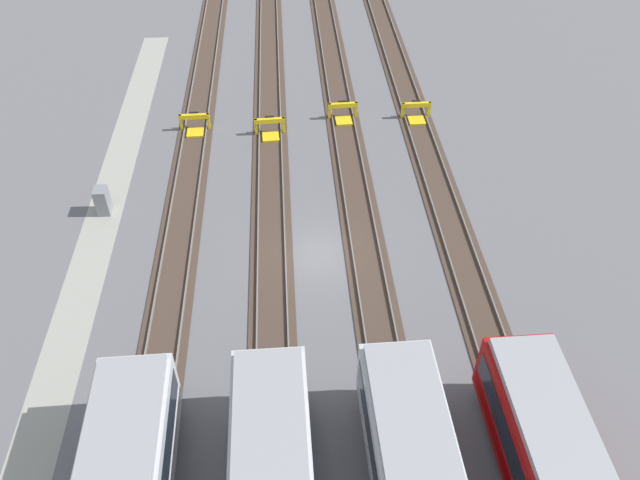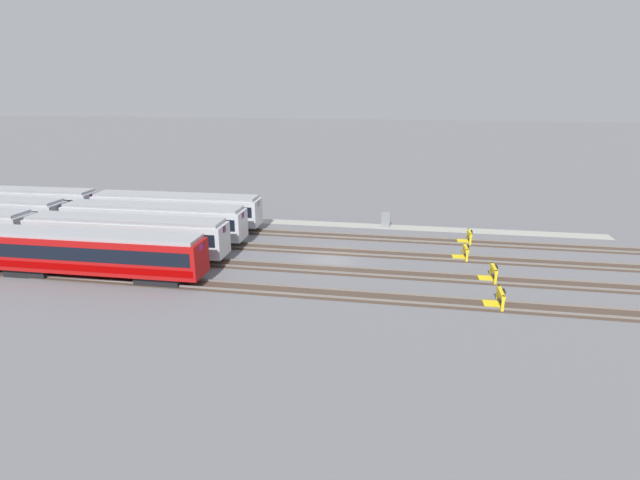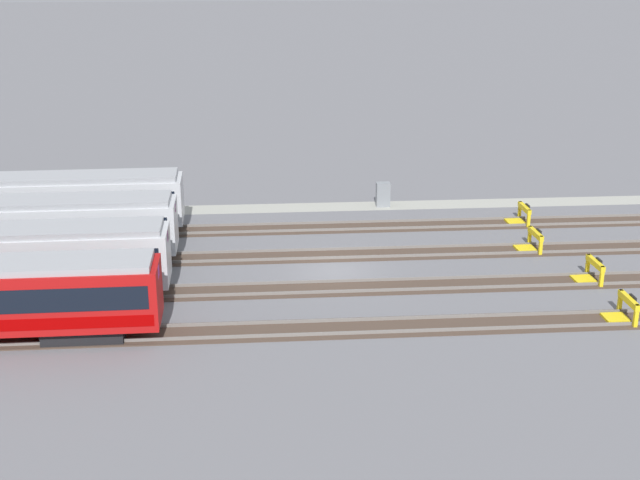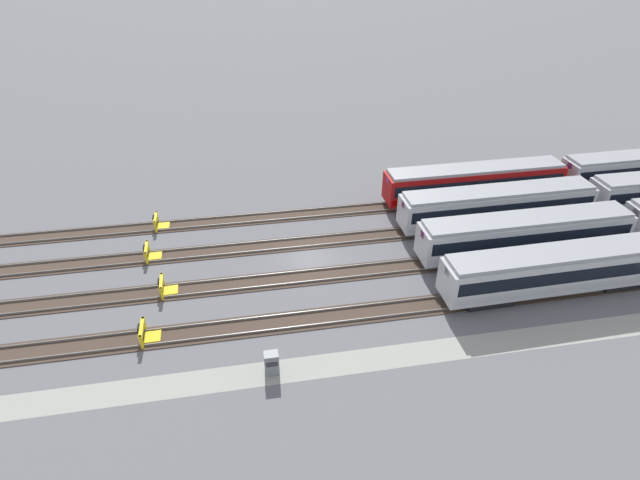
{
  "view_description": "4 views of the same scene",
  "coord_description": "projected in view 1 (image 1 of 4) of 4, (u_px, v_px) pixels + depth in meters",
  "views": [
    {
      "loc": [
        23.44,
        -1.47,
        22.52
      ],
      "look_at": [
        0.81,
        0.0,
        1.8
      ],
      "focal_mm": 35.0,
      "sensor_mm": 36.0,
      "label": 1
    },
    {
      "loc": [
        -6.42,
        40.66,
        14.48
      ],
      "look_at": [
        0.81,
        0.0,
        1.8
      ],
      "focal_mm": 28.0,
      "sensor_mm": 36.0,
      "label": 2
    },
    {
      "loc": [
        4.26,
        44.55,
        17.27
      ],
      "look_at": [
        0.81,
        0.0,
        1.8
      ],
      "focal_mm": 50.0,
      "sensor_mm": 36.0,
      "label": 3
    },
    {
      "loc": [
        -5.1,
        -33.75,
        24.05
      ],
      "look_at": [
        0.81,
        0.0,
        1.8
      ],
      "focal_mm": 28.0,
      "sensor_mm": 36.0,
      "label": 4
    }
  ],
  "objects": [
    {
      "name": "rail_track_middle",
      "position": [
        366.0,
        252.0,
        32.61
      ],
      "size": [
        90.0,
        2.24,
        0.21
      ],
      "color": "#47382D",
      "rests_on": "ground"
    },
    {
      "name": "rail_track_nearest",
      "position": [
        176.0,
        261.0,
        32.14
      ],
      "size": [
        90.0,
        2.23,
        0.21
      ],
      "color": "#47382D",
      "rests_on": "ground"
    },
    {
      "name": "bumper_stop_nearest_track",
      "position": [
        195.0,
        125.0,
        40.92
      ],
      "size": [
        1.36,
        2.0,
        1.22
      ],
      "color": "yellow",
      "rests_on": "ground"
    },
    {
      "name": "rail_track_near_inner",
      "position": [
        272.0,
        257.0,
        32.38
      ],
      "size": [
        90.0,
        2.24,
        0.21
      ],
      "color": "#47382D",
      "rests_on": "ground"
    },
    {
      "name": "bumper_stop_far_inner_track",
      "position": [
        416.0,
        113.0,
        42.02
      ],
      "size": [
        1.35,
        2.0,
        1.22
      ],
      "color": "yellow",
      "rests_on": "ground"
    },
    {
      "name": "rail_track_far_inner",
      "position": [
        459.0,
        248.0,
        32.85
      ],
      "size": [
        90.0,
        2.23,
        0.21
      ],
      "color": "#47382D",
      "rests_on": "ground"
    },
    {
      "name": "bumper_stop_middle_track",
      "position": [
        343.0,
        113.0,
        41.98
      ],
      "size": [
        1.37,
        2.01,
        1.22
      ],
      "color": "yellow",
      "rests_on": "ground"
    },
    {
      "name": "bumper_stop_near_inner_track",
      "position": [
        270.0,
        129.0,
        40.54
      ],
      "size": [
        1.38,
        2.01,
        1.22
      ],
      "color": "yellow",
      "rests_on": "ground"
    },
    {
      "name": "ground_plane",
      "position": [
        319.0,
        255.0,
        32.52
      ],
      "size": [
        400.0,
        400.0,
        0.0
      ],
      "primitive_type": "plane",
      "color": "slate"
    },
    {
      "name": "service_walkway",
      "position": [
        89.0,
        265.0,
        31.95
      ],
      "size": [
        54.0,
        2.0,
        0.01
      ],
      "primitive_type": "cube",
      "color": "#9E9E93",
      "rests_on": "ground"
    },
    {
      "name": "electrical_cabinet",
      "position": [
        103.0,
        201.0,
        34.59
      ],
      "size": [
        0.9,
        0.73,
        1.6
      ],
      "color": "gray",
      "rests_on": "ground"
    }
  ]
}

